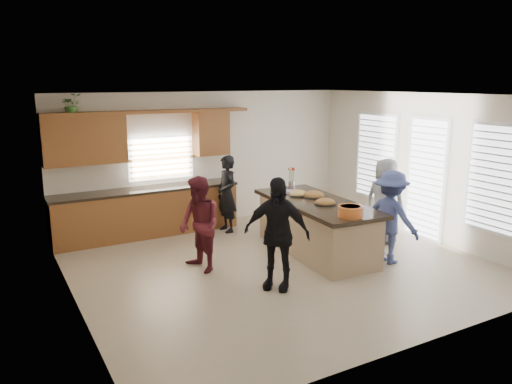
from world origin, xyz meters
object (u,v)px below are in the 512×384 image
woman_right_back (390,217)px  salad_bowl (350,211)px  woman_left_front (277,233)px  woman_left_back (227,194)px  island (316,228)px  woman_left_mid (200,225)px  woman_right_front (385,201)px

woman_right_back → salad_bowl: bearing=82.1°
woman_left_front → woman_left_back: bearing=124.9°
island → woman_left_back: 2.14m
woman_left_mid → island: bearing=74.5°
woman_left_front → woman_right_back: woman_left_front is taller
salad_bowl → woman_left_back: bearing=102.2°
island → woman_left_back: bearing=116.1°
woman_left_mid → woman_left_front: (0.71, -1.18, 0.07)m
woman_left_mid → woman_right_front: bearing=74.8°
woman_left_back → woman_right_front: 3.10m
woman_right_back → woman_left_back: bearing=14.9°
woman_right_back → woman_right_front: bearing=-52.1°
salad_bowl → woman_left_mid: woman_left_mid is taller
woman_right_front → salad_bowl: bearing=101.8°
salad_bowl → woman_right_back: woman_right_back is taller
woman_left_front → woman_right_front: size_ratio=1.04×
salad_bowl → island: bearing=81.8°
woman_right_front → island: bearing=66.5°
woman_right_front → woman_right_back: bearing=122.9°
woman_left_back → woman_left_front: bearing=-14.4°
island → woman_left_front: bearing=-142.1°
woman_right_front → woman_left_mid: bearing=66.1°
island → woman_left_mid: 2.17m
woman_left_front → woman_right_back: size_ratio=1.06×
woman_left_mid → woman_right_back: size_ratio=0.98×
woman_left_front → woman_right_front: (2.91, 0.85, -0.03)m
woman_right_back → woman_right_front: 1.11m
island → woman_right_back: (0.79, -0.99, 0.34)m
salad_bowl → woman_left_front: 1.29m
woman_left_back → woman_right_front: bearing=45.2°
woman_right_back → woman_left_mid: bearing=54.1°
island → woman_left_mid: woman_left_mid is taller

